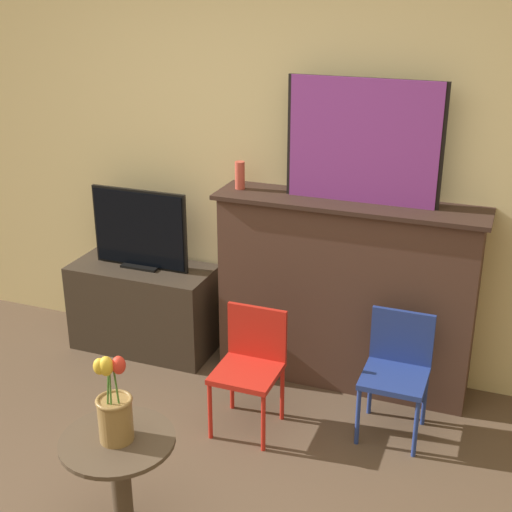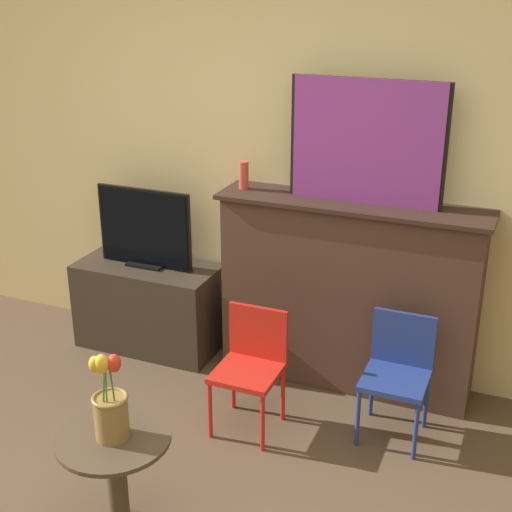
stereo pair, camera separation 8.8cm
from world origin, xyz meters
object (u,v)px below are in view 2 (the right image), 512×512
Objects in this scene: chair_blue at (398,368)px; tv_monitor at (145,229)px; vase_tulips at (110,408)px; painting at (367,142)px; chair_red at (251,361)px.

tv_monitor is at bearing 168.98° from chair_blue.
tv_monitor is 1.74m from vase_tulips.
painting is 1.32m from chair_red.
chair_blue is 1.60× the size of vase_tulips.
painting reaches higher than vase_tulips.
tv_monitor is 1.79m from chair_blue.
tv_monitor is (-1.37, -0.07, -0.66)m from painting.
chair_red is at bearing 78.28° from vase_tulips.
chair_blue is at bearing -11.02° from tv_monitor.
vase_tulips is (-0.21, -1.00, 0.27)m from chair_red.
painting is at bearing 2.97° from tv_monitor.
vase_tulips is at bearing -110.56° from painting.
tv_monitor is 0.97× the size of chair_red.
vase_tulips reaches higher than chair_red.
painting is 1.33× the size of tv_monitor.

